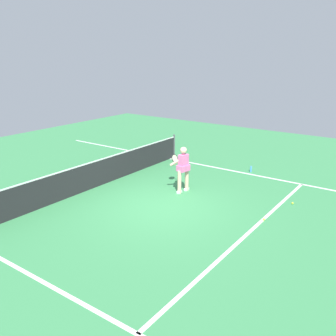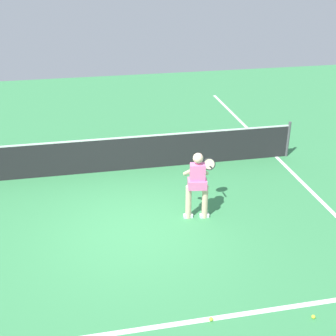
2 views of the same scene
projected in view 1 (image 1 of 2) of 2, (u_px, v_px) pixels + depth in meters
ground_plane at (162, 207)px, 11.22m from camera, size 26.17×26.17×0.00m
service_line_marking at (249, 232)px, 9.64m from camera, size 9.03×0.10×0.01m
sideline_left_marking at (33, 277)px, 7.72m from camera, size 0.10×18.13×0.01m
sideline_right_marking at (229, 170)px, 14.73m from camera, size 0.10×18.13×0.01m
court_net at (94, 174)px, 12.70m from camera, size 9.71×0.08×1.03m
tennis_player at (183, 167)px, 12.23m from camera, size 0.88×0.91×1.55m
tennis_ball_near at (293, 203)px, 11.42m from camera, size 0.07×0.07×0.07m
tennis_ball_mid at (264, 219)px, 10.31m from camera, size 0.07×0.07×0.07m
water_bottle at (251, 169)px, 14.49m from camera, size 0.07×0.07×0.24m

